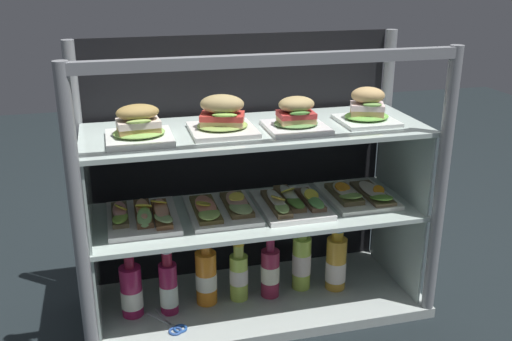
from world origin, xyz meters
TOP-DOWN VIEW (x-y plane):
  - ground_plane at (0.00, 0.00)m, footprint 6.00×6.00m
  - case_base_deck at (0.00, 0.00)m, footprint 1.12×0.44m
  - case_frame at (0.00, 0.10)m, footprint 1.12×0.44m
  - riser_lower_tier at (0.00, 0.00)m, footprint 1.04×0.36m
  - shelf_lower_glass at (0.00, 0.00)m, footprint 1.06×0.38m
  - riser_upper_tier at (0.00, 0.00)m, footprint 1.04×0.36m
  - shelf_upper_glass at (0.00, 0.00)m, footprint 1.06×0.38m
  - plated_roll_sandwich_near_right_corner at (-0.36, -0.05)m, footprint 0.19×0.19m
  - plated_roll_sandwich_mid_left at (-0.11, -0.02)m, footprint 0.19×0.19m
  - plated_roll_sandwich_mid_right at (0.11, -0.05)m, footprint 0.18×0.18m
  - plated_roll_sandwich_right_of_center at (0.36, -0.03)m, footprint 0.17×0.17m
  - open_sandwich_tray_near_right_corner at (-0.36, 0.01)m, footprint 0.22×0.28m
  - open_sandwich_tray_left_of_center at (-0.11, 0.01)m, footprint 0.22×0.28m
  - open_sandwich_tray_near_left_corner at (0.12, -0.01)m, footprint 0.22×0.28m
  - open_sandwich_tray_right_of_center at (0.36, 0.01)m, footprint 0.22×0.28m
  - juice_bottle_front_left_end at (-0.41, -0.00)m, footprint 0.07×0.07m
  - juice_bottle_tucked_behind at (-0.30, -0.02)m, footprint 0.06×0.06m
  - juice_bottle_front_fourth at (-0.17, 0.01)m, footprint 0.07×0.07m
  - juice_bottle_near_post at (-0.06, 0.01)m, footprint 0.06×0.06m
  - juice_bottle_front_middle at (0.05, 0.00)m, footprint 0.06×0.06m
  - juice_bottle_back_center at (0.17, 0.02)m, footprint 0.07×0.07m
  - juice_bottle_front_second at (0.29, -0.01)m, footprint 0.07×0.07m
  - kitchen_scissors at (-0.30, -0.11)m, footprint 0.13×0.17m

SIDE VIEW (x-z plane):
  - ground_plane at x=0.00m, z-range -0.02..0.00m
  - case_base_deck at x=0.00m, z-range 0.00..0.03m
  - kitchen_scissors at x=-0.30m, z-range 0.03..0.04m
  - juice_bottle_front_left_end at x=-0.41m, z-range 0.00..0.24m
  - juice_bottle_tucked_behind at x=-0.30m, z-range 0.01..0.24m
  - juice_bottle_near_post at x=-0.06m, z-range 0.02..0.23m
  - juice_bottle_front_middle at x=0.05m, z-range 0.01..0.24m
  - juice_bottle_front_second at x=0.29m, z-range 0.01..0.24m
  - juice_bottle_front_fourth at x=-0.17m, z-range 0.01..0.25m
  - juice_bottle_back_center at x=0.17m, z-range 0.02..0.26m
  - riser_lower_tier at x=0.00m, z-range 0.03..0.34m
  - shelf_lower_glass at x=0.00m, z-range 0.34..0.36m
  - open_sandwich_tray_right_of_center at x=0.36m, z-range 0.35..0.40m
  - open_sandwich_tray_left_of_center at x=-0.11m, z-range 0.35..0.40m
  - open_sandwich_tray_near_left_corner at x=0.12m, z-range 0.34..0.41m
  - open_sandwich_tray_near_right_corner at x=-0.36m, z-range 0.34..0.41m
  - riser_upper_tier at x=0.00m, z-range 0.36..0.62m
  - case_frame at x=0.00m, z-range 0.04..0.94m
  - shelf_upper_glass at x=0.00m, z-range 0.62..0.64m
  - plated_roll_sandwich_mid_right at x=0.11m, z-range 0.62..0.73m
  - plated_roll_sandwich_near_right_corner at x=-0.36m, z-range 0.62..0.73m
  - plated_roll_sandwich_right_of_center at x=0.36m, z-range 0.62..0.74m
  - plated_roll_sandwich_mid_left at x=-0.11m, z-range 0.62..0.74m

